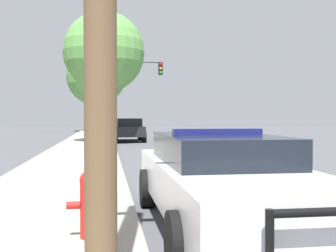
{
  "coord_description": "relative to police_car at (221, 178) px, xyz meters",
  "views": [
    {
      "loc": [
        -4.06,
        -6.61,
        1.6
      ],
      "look_at": [
        -0.52,
        17.39,
        1.03
      ],
      "focal_mm": 45.0,
      "sensor_mm": 36.0,
      "label": 1
    }
  ],
  "objects": [
    {
      "name": "police_car",
      "position": [
        0.0,
        0.0,
        0.0
      ],
      "size": [
        2.04,
        5.4,
        1.41
      ],
      "rotation": [
        0.0,
        0.0,
        3.14
      ],
      "color": "white",
      "rests_on": "ground_plane"
    },
    {
      "name": "fire_hydrant",
      "position": [
        -1.82,
        -0.65,
        -0.16
      ],
      "size": [
        0.55,
        0.24,
        0.81
      ],
      "color": "red",
      "rests_on": "sidewalk_left"
    },
    {
      "name": "sidewalk_left",
      "position": [
        -2.66,
        0.83,
        -0.66
      ],
      "size": [
        3.0,
        110.0,
        0.13
      ],
      "color": "#99968C",
      "rests_on": "ground_plane"
    },
    {
      "name": "tree_sidewalk_far",
      "position": [
        -2.6,
        37.46,
        4.94
      ],
      "size": [
        5.97,
        5.97,
        8.52
      ],
      "color": "#4C3823",
      "rests_on": "sidewalk_left"
    },
    {
      "name": "tree_sidewalk_mid",
      "position": [
        -1.71,
        18.34,
        4.49
      ],
      "size": [
        4.59,
        4.59,
        7.39
      ],
      "color": "#4C3823",
      "rests_on": "sidewalk_left"
    },
    {
      "name": "car_background_midblock",
      "position": [
        -0.21,
        20.96,
        0.05
      ],
      "size": [
        2.03,
        4.29,
        1.46
      ],
      "rotation": [
        0.0,
        0.0,
        0.02
      ],
      "color": "black",
      "rests_on": "ground_plane"
    },
    {
      "name": "traffic_light",
      "position": [
        -0.03,
        24.11,
        3.28
      ],
      "size": [
        4.09,
        0.35,
        5.47
      ],
      "color": "#424247",
      "rests_on": "sidewalk_left"
    }
  ]
}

